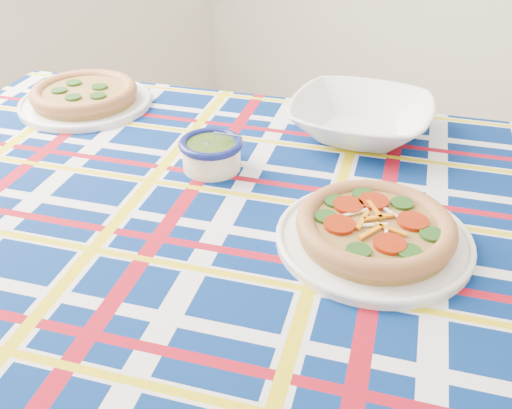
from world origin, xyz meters
The scene contains 6 objects.
dining_table centered at (-0.53, -0.12, 0.71)m, with size 1.87×1.39×0.79m.
tablecloth centered at (-0.53, -0.12, 0.74)m, with size 1.72×1.08×0.11m, color navy, non-canonical shape.
main_focaccia_plate centered at (-0.36, -0.11, 0.83)m, with size 0.33×0.33×0.06m, color olive, non-canonical shape.
pesto_bowl centered at (-0.73, -0.02, 0.83)m, with size 0.13×0.13×0.08m, color #22390F, non-canonical shape.
serving_bowl centered at (-0.52, 0.27, 0.83)m, with size 0.31×0.31×0.08m, color white.
second_focaccia_plate centered at (-1.18, 0.10, 0.82)m, with size 0.33×0.33×0.06m, color olive, non-canonical shape.
Camera 1 is at (-0.18, -0.87, 1.37)m, focal length 40.00 mm.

